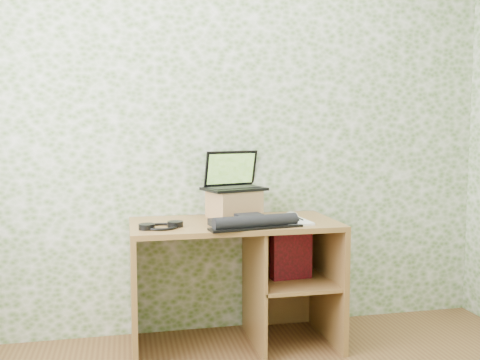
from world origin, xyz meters
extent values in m
plane|color=silver|center=(0.00, 1.75, 1.30)|extent=(3.50, 0.00, 3.50)
cube|color=brown|center=(0.00, 1.44, 0.73)|extent=(1.20, 0.60, 0.03)
cube|color=brown|center=(-0.58, 1.44, 0.36)|extent=(0.03, 0.60, 0.72)
cube|color=brown|center=(0.58, 1.44, 0.36)|extent=(0.03, 0.60, 0.72)
cube|color=brown|center=(0.12, 1.44, 0.36)|extent=(0.02, 0.56, 0.72)
cube|color=brown|center=(0.35, 1.44, 0.38)|extent=(0.46, 0.56, 0.02)
cube|color=brown|center=(0.36, 1.73, 0.36)|extent=(0.48, 0.02, 0.72)
cube|color=#976743|center=(0.03, 1.58, 0.83)|extent=(0.34, 0.31, 0.17)
cube|color=black|center=(0.03, 1.58, 0.93)|extent=(0.41, 0.34, 0.02)
cube|color=black|center=(0.03, 1.58, 0.94)|extent=(0.33, 0.22, 0.00)
cube|color=black|center=(0.03, 1.68, 1.04)|extent=(0.35, 0.16, 0.22)
cube|color=#2F5A19|center=(0.03, 1.68, 1.04)|extent=(0.32, 0.14, 0.19)
cube|color=black|center=(0.07, 1.33, 0.77)|extent=(0.48, 0.24, 0.04)
cube|color=black|center=(0.07, 1.33, 0.78)|extent=(0.17, 0.17, 0.06)
cylinder|color=black|center=(0.07, 1.21, 0.79)|extent=(0.49, 0.15, 0.07)
cube|color=black|center=(0.07, 1.20, 0.76)|extent=(0.53, 0.18, 0.01)
torus|color=black|center=(-0.43, 1.33, 0.76)|extent=(0.22, 0.22, 0.02)
cylinder|color=black|center=(-0.51, 1.30, 0.77)|extent=(0.09, 0.09, 0.03)
cylinder|color=black|center=(-0.35, 1.35, 0.77)|extent=(0.09, 0.09, 0.03)
cube|color=silver|center=(0.31, 1.36, 0.76)|extent=(0.22, 0.30, 0.01)
ellipsoid|color=silver|center=(0.32, 1.35, 0.78)|extent=(0.07, 0.11, 0.04)
cylinder|color=black|center=(0.38, 1.38, 0.77)|extent=(0.01, 0.13, 0.01)
cube|color=maroon|center=(0.35, 1.44, 0.54)|extent=(0.25, 0.10, 0.29)
camera|label=1|loc=(-0.62, -1.58, 1.30)|focal=40.00mm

